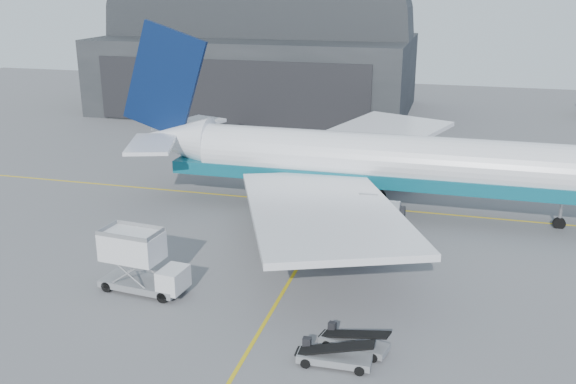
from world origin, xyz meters
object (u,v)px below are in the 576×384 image
(airliner, at_px, (370,162))
(belt_loader_b, at_px, (353,342))
(pushback_tug, at_px, (329,247))
(belt_loader_a, at_px, (334,356))
(catering_truck, at_px, (140,262))

(airliner, height_order, belt_loader_b, airliner)
(pushback_tug, xyz_separation_m, belt_loader_a, (3.29, -14.73, -0.24))
(catering_truck, xyz_separation_m, belt_loader_a, (14.79, -5.51, -1.65))
(airliner, xyz_separation_m, belt_loader_a, (1.79, -25.89, -4.34))
(belt_loader_a, distance_m, belt_loader_b, 2.01)
(airliner, distance_m, belt_loader_a, 26.31)
(pushback_tug, distance_m, belt_loader_a, 15.09)
(catering_truck, height_order, pushback_tug, catering_truck)
(pushback_tug, bearing_deg, belt_loader_a, -70.26)
(pushback_tug, bearing_deg, belt_loader_b, -65.14)
(airliner, bearing_deg, catering_truck, -122.55)
(catering_truck, bearing_deg, belt_loader_a, -14.69)
(catering_truck, height_order, belt_loader_a, catering_truck)
(belt_loader_b, bearing_deg, belt_loader_a, -101.37)
(belt_loader_b, bearing_deg, pushback_tug, 120.66)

